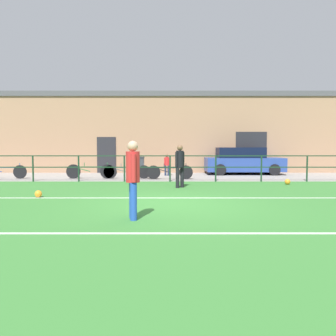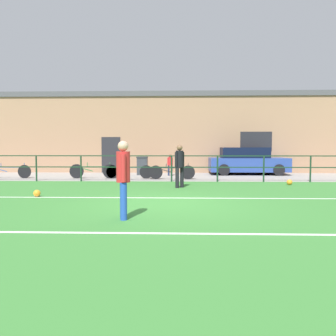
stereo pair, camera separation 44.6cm
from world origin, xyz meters
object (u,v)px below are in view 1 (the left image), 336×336
(player_striker, at_px, (132,175))
(bicycle_parked_2, at_px, (90,171))
(bicycle_parked_3, at_px, (169,172))
(trash_bin_0, at_px, (138,166))
(soccer_ball_spare, at_px, (287,182))
(parked_car_red, at_px, (242,161))
(bicycle_parked_1, at_px, (126,172))
(player_goalkeeper, at_px, (179,163))
(spectator_child, at_px, (166,163))
(soccer_ball_match, at_px, (38,194))
(bicycle_parked_0, at_px, (1,172))

(player_striker, distance_m, bicycle_parked_2, 9.60)
(bicycle_parked_3, relative_size, trash_bin_0, 2.18)
(player_striker, xyz_separation_m, soccer_ball_spare, (5.55, 6.71, -0.81))
(parked_car_red, relative_size, bicycle_parked_1, 1.88)
(player_striker, xyz_separation_m, parked_car_red, (4.86, 11.85, -0.20))
(player_striker, distance_m, soccer_ball_spare, 8.74)
(trash_bin_0, bearing_deg, bicycle_parked_2, -133.79)
(player_goalkeeper, distance_m, trash_bin_0, 6.03)
(player_goalkeeper, height_order, spectator_child, player_goalkeeper)
(soccer_ball_match, bearing_deg, bicycle_parked_0, 123.56)
(bicycle_parked_0, bearing_deg, parked_car_red, 12.84)
(soccer_ball_spare, bearing_deg, trash_bin_0, 144.21)
(player_goalkeeper, distance_m, bicycle_parked_2, 5.42)
(bicycle_parked_1, bearing_deg, bicycle_parked_2, 180.00)
(soccer_ball_match, relative_size, spectator_child, 0.19)
(spectator_child, bearing_deg, player_goalkeeper, 116.28)
(parked_car_red, distance_m, bicycle_parked_0, 12.30)
(soccer_ball_match, relative_size, bicycle_parked_0, 0.09)
(soccer_ball_match, bearing_deg, parked_car_red, 47.39)
(bicycle_parked_1, bearing_deg, soccer_ball_match, -107.97)
(bicycle_parked_0, relative_size, bicycle_parked_3, 1.08)
(player_striker, xyz_separation_m, bicycle_parked_3, (0.80, 8.85, -0.57))
(soccer_ball_match, xyz_separation_m, soccer_ball_spare, (8.70, 3.58, 0.01))
(bicycle_parked_0, distance_m, bicycle_parked_3, 7.93)
(player_goalkeeper, distance_m, soccer_ball_match, 5.06)
(spectator_child, distance_m, bicycle_parked_1, 2.57)
(parked_car_red, height_order, bicycle_parked_1, parked_car_red)
(player_striker, relative_size, parked_car_red, 0.39)
(soccer_ball_match, xyz_separation_m, spectator_child, (3.83, 7.70, 0.55))
(spectator_child, relative_size, bicycle_parked_1, 0.50)
(player_striker, relative_size, bicycle_parked_3, 0.76)
(player_goalkeeper, height_order, parked_car_red, player_goalkeeper)
(soccer_ball_match, height_order, spectator_child, spectator_child)
(player_goalkeeper, relative_size, bicycle_parked_1, 0.71)
(soccer_ball_spare, xyz_separation_m, bicycle_parked_0, (-12.67, 2.41, 0.24))
(bicycle_parked_1, bearing_deg, soccer_ball_spare, -19.58)
(soccer_ball_spare, height_order, parked_car_red, parked_car_red)
(player_striker, bearing_deg, soccer_ball_spare, -50.27)
(bicycle_parked_0, distance_m, bicycle_parked_1, 5.91)
(soccer_ball_spare, height_order, bicycle_parked_0, bicycle_parked_0)
(bicycle_parked_0, distance_m, bicycle_parked_2, 4.17)
(player_goalkeeper, xyz_separation_m, bicycle_parked_2, (-4.12, 3.47, -0.53))
(player_striker, bearing_deg, parked_car_red, -32.98)
(soccer_ball_spare, xyz_separation_m, spectator_child, (-4.88, 4.13, 0.55))
(bicycle_parked_3, bearing_deg, soccer_ball_spare, -24.30)
(soccer_ball_spare, distance_m, bicycle_parked_3, 5.21)
(player_goalkeeper, relative_size, bicycle_parked_3, 0.74)
(soccer_ball_match, distance_m, trash_bin_0, 8.51)
(player_goalkeeper, relative_size, parked_car_red, 0.38)
(trash_bin_0, bearing_deg, parked_car_red, 5.31)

